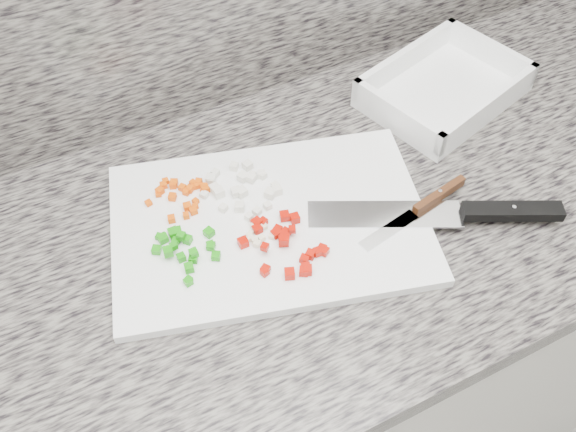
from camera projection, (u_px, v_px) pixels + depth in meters
cabinet at (265, 377)px, 1.30m from camera, size 3.92×0.62×0.86m
countertop at (257, 244)px, 0.95m from camera, size 3.96×0.64×0.04m
cutting_board at (270, 223)px, 0.94m from camera, size 0.52×0.42×0.02m
carrot_pile at (183, 194)px, 0.96m from camera, size 0.10×0.09×0.01m
onion_pile at (242, 187)px, 0.97m from camera, size 0.12×0.12×0.01m
green_pepper_pile at (184, 247)px, 0.90m from camera, size 0.09×0.10×0.02m
red_pepper_pile at (286, 245)px, 0.90m from camera, size 0.11×0.12×0.02m
garlic_pile at (256, 235)px, 0.91m from camera, size 0.04×0.04×0.01m
chef_knife at (468, 212)px, 0.94m from camera, size 0.35×0.20×0.02m
paring_knife at (427, 204)px, 0.95m from camera, size 0.20×0.05×0.02m
tray at (444, 89)px, 1.12m from camera, size 0.31×0.26×0.06m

